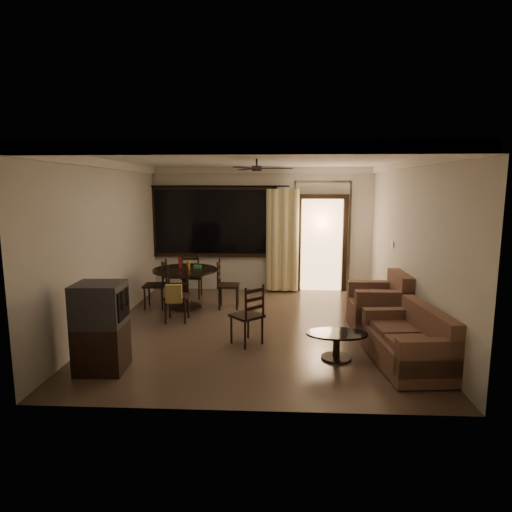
# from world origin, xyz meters

# --- Properties ---
(ground) EXTENTS (5.50, 5.50, 0.00)m
(ground) POSITION_xyz_m (0.00, 0.00, 0.00)
(ground) COLOR #7F6651
(ground) RESTS_ON ground
(room_shell) EXTENTS (5.50, 6.70, 5.50)m
(room_shell) POSITION_xyz_m (0.59, 1.77, 1.83)
(room_shell) COLOR beige
(room_shell) RESTS_ON ground
(dining_table) EXTENTS (1.25, 1.25, 1.00)m
(dining_table) POSITION_xyz_m (-1.45, 1.15, 0.61)
(dining_table) COLOR black
(dining_table) RESTS_ON ground
(dining_chair_west) EXTENTS (0.43, 0.43, 0.95)m
(dining_chair_west) POSITION_xyz_m (-2.04, 1.13, 0.28)
(dining_chair_west) COLOR black
(dining_chair_west) RESTS_ON ground
(dining_chair_east) EXTENTS (0.43, 0.43, 0.95)m
(dining_chair_east) POSITION_xyz_m (-0.62, 1.18, 0.28)
(dining_chair_east) COLOR black
(dining_chair_east) RESTS_ON ground
(dining_chair_south) EXTENTS (0.43, 0.49, 0.95)m
(dining_chair_south) POSITION_xyz_m (-1.43, 0.29, 0.31)
(dining_chair_south) COLOR black
(dining_chair_south) RESTS_ON ground
(dining_chair_north) EXTENTS (0.43, 0.43, 0.95)m
(dining_chair_north) POSITION_xyz_m (-1.48, 1.94, 0.28)
(dining_chair_north) COLOR black
(dining_chair_north) RESTS_ON ground
(tv_cabinet) EXTENTS (0.64, 0.57, 1.16)m
(tv_cabinet) POSITION_xyz_m (-1.91, -1.81, 0.58)
(tv_cabinet) COLOR black
(tv_cabinet) RESTS_ON ground
(sofa) EXTENTS (0.91, 1.52, 0.77)m
(sofa) POSITION_xyz_m (2.11, -1.49, 0.31)
(sofa) COLOR #3F1F1D
(sofa) RESTS_ON ground
(armchair) EXTENTS (0.92, 0.92, 0.92)m
(armchair) POSITION_xyz_m (2.11, 0.10, 0.38)
(armchair) COLOR #3F1F1D
(armchair) RESTS_ON ground
(coffee_table) EXTENTS (0.85, 0.51, 0.37)m
(coffee_table) POSITION_xyz_m (1.17, -1.29, 0.25)
(coffee_table) COLOR black
(coffee_table) RESTS_ON ground
(side_chair) EXTENTS (0.58, 0.58, 0.93)m
(side_chair) POSITION_xyz_m (-0.10, -0.78, 0.28)
(side_chair) COLOR black
(side_chair) RESTS_ON ground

